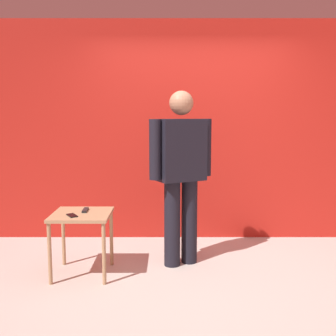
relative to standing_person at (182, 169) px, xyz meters
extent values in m
plane|color=#B7B2A8|center=(0.18, -0.55, -1.00)|extent=(12.00, 12.00, 0.00)
cube|color=#B22118|center=(0.18, 0.98, 0.34)|extent=(5.91, 0.12, 2.69)
cylinder|color=black|center=(-0.09, -0.05, -0.56)|extent=(0.22, 0.22, 0.88)
cylinder|color=black|center=(0.09, 0.05, -0.56)|extent=(0.22, 0.22, 0.88)
cube|color=black|center=(0.00, 0.00, 0.19)|extent=(0.54, 0.43, 0.63)
cube|color=red|center=(-0.06, 0.11, 0.23)|extent=(0.12, 0.07, 0.53)
cube|color=#B2333D|center=(-0.06, 0.12, 0.21)|extent=(0.05, 0.03, 0.48)
cylinder|color=black|center=(-0.26, -0.14, 0.21)|extent=(0.16, 0.16, 0.60)
cylinder|color=black|center=(0.26, 0.13, 0.21)|extent=(0.16, 0.16, 0.60)
sphere|color=#A87A5B|center=(0.00, 0.00, 0.67)|extent=(0.24, 0.24, 0.24)
cube|color=tan|center=(-0.97, -0.28, -0.41)|extent=(0.56, 0.56, 0.03)
cylinder|color=tan|center=(-1.22, -0.53, -0.71)|extent=(0.04, 0.04, 0.58)
cylinder|color=tan|center=(-0.72, -0.53, -0.71)|extent=(0.04, 0.04, 0.58)
cylinder|color=tan|center=(-1.22, -0.03, -0.71)|extent=(0.04, 0.04, 0.58)
cylinder|color=tan|center=(-0.72, -0.03, -0.71)|extent=(0.04, 0.04, 0.58)
cube|color=black|center=(-1.03, -0.40, -0.39)|extent=(0.14, 0.16, 0.01)
cube|color=black|center=(-0.95, -0.20, -0.38)|extent=(0.05, 0.17, 0.02)
camera|label=1|loc=(-0.13, -4.13, 0.56)|focal=43.74mm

